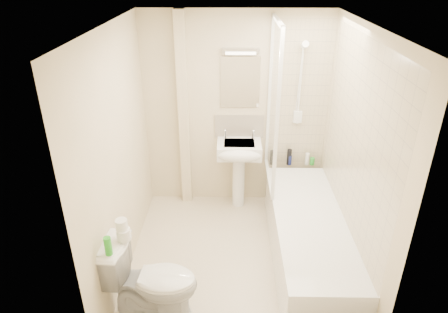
{
  "coord_description": "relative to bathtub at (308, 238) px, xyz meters",
  "views": [
    {
      "loc": [
        -0.06,
        -3.31,
        2.88
      ],
      "look_at": [
        -0.12,
        0.2,
        1.13
      ],
      "focal_mm": 32.0,
      "sensor_mm": 36.0,
      "label": 1
    }
  ],
  "objects": [
    {
      "name": "floor",
      "position": [
        -0.75,
        -0.01,
        -0.29
      ],
      "size": [
        2.5,
        2.5,
        0.0
      ],
      "primitive_type": "plane",
      "color": "beige",
      "rests_on": "ground"
    },
    {
      "name": "wall_back",
      "position": [
        -0.75,
        1.24,
        0.91
      ],
      "size": [
        2.2,
        0.02,
        2.4
      ],
      "primitive_type": "cube",
      "color": "beige",
      "rests_on": "ground"
    },
    {
      "name": "wall_left",
      "position": [
        -1.85,
        -0.01,
        0.91
      ],
      "size": [
        0.02,
        2.5,
        2.4
      ],
      "primitive_type": "cube",
      "color": "beige",
      "rests_on": "ground"
    },
    {
      "name": "wall_right",
      "position": [
        0.35,
        -0.01,
        0.91
      ],
      "size": [
        0.02,
        2.5,
        2.4
      ],
      "primitive_type": "cube",
      "color": "beige",
      "rests_on": "ground"
    },
    {
      "name": "ceiling",
      "position": [
        -0.75,
        -0.01,
        2.11
      ],
      "size": [
        2.2,
        2.5,
        0.02
      ],
      "primitive_type": "cube",
      "color": "white",
      "rests_on": "wall_back"
    },
    {
      "name": "tile_back",
      "position": [
        0.0,
        1.23,
        1.14
      ],
      "size": [
        0.7,
        0.01,
        1.75
      ],
      "primitive_type": "cube",
      "color": "beige",
      "rests_on": "wall_back"
    },
    {
      "name": "tile_right",
      "position": [
        0.34,
        0.0,
        1.14
      ],
      "size": [
        0.01,
        2.1,
        1.75
      ],
      "primitive_type": "cube",
      "color": "beige",
      "rests_on": "wall_right"
    },
    {
      "name": "pipe_boxing",
      "position": [
        -1.37,
        1.18,
        0.91
      ],
      "size": [
        0.12,
        0.12,
        2.4
      ],
      "primitive_type": "cube",
      "color": "beige",
      "rests_on": "ground"
    },
    {
      "name": "splashback",
      "position": [
        -0.7,
        1.23,
        0.74
      ],
      "size": [
        0.6,
        0.02,
        0.3
      ],
      "primitive_type": "cube",
      "color": "beige",
      "rests_on": "wall_back"
    },
    {
      "name": "mirror",
      "position": [
        -0.7,
        1.23,
        1.29
      ],
      "size": [
        0.46,
        0.01,
        0.6
      ],
      "primitive_type": "cube",
      "color": "white",
      "rests_on": "wall_back"
    },
    {
      "name": "strip_light",
      "position": [
        -0.7,
        1.2,
        1.66
      ],
      "size": [
        0.42,
        0.07,
        0.07
      ],
      "primitive_type": "cube",
      "color": "silver",
      "rests_on": "wall_back"
    },
    {
      "name": "bathtub",
      "position": [
        0.0,
        0.0,
        0.0
      ],
      "size": [
        0.7,
        2.1,
        0.55
      ],
      "color": "white",
      "rests_on": "ground"
    },
    {
      "name": "shower_screen",
      "position": [
        -0.35,
        0.79,
        1.16
      ],
      "size": [
        0.04,
        0.92,
        1.8
      ],
      "color": "white",
      "rests_on": "bathtub"
    },
    {
      "name": "shower_fixture",
      "position": [
        -0.0,
        1.18,
        1.26
      ],
      "size": [
        0.1,
        0.16,
        0.99
      ],
      "color": "white",
      "rests_on": "wall_back"
    },
    {
      "name": "pedestal_sink",
      "position": [
        -0.7,
        1.0,
        0.43
      ],
      "size": [
        0.53,
        0.49,
        1.02
      ],
      "color": "white",
      "rests_on": "ground"
    },
    {
      "name": "bottle_black_a",
      "position": [
        -0.28,
        1.15,
        0.36
      ],
      "size": [
        0.05,
        0.05,
        0.19
      ],
      "primitive_type": "cylinder",
      "color": "black",
      "rests_on": "bathtub"
    },
    {
      "name": "bottle_black_b",
      "position": [
        -0.07,
        1.15,
        0.36
      ],
      "size": [
        0.06,
        0.06,
        0.21
      ],
      "primitive_type": "cylinder",
      "color": "black",
      "rests_on": "bathtub"
    },
    {
      "name": "bottle_blue",
      "position": [
        -0.07,
        1.15,
        0.32
      ],
      "size": [
        0.06,
        0.06,
        0.12
      ],
      "primitive_type": "cylinder",
      "color": "navy",
      "rests_on": "bathtub"
    },
    {
      "name": "bottle_white_b",
      "position": [
        0.16,
        1.15,
        0.34
      ],
      "size": [
        0.05,
        0.05,
        0.16
      ],
      "primitive_type": "cylinder",
      "color": "white",
      "rests_on": "bathtub"
    },
    {
      "name": "bottle_green",
      "position": [
        0.22,
        1.15,
        0.31
      ],
      "size": [
        0.06,
        0.06,
        0.09
      ],
      "primitive_type": "cylinder",
      "color": "green",
      "rests_on": "bathtub"
    },
    {
      "name": "toilet",
      "position": [
        -1.47,
        -0.75,
        0.11
      ],
      "size": [
        0.57,
        0.85,
        0.8
      ],
      "primitive_type": "imported",
      "rotation": [
        0.0,
        0.0,
        1.49
      ],
      "color": "white",
      "rests_on": "ground"
    },
    {
      "name": "toilet_roll_lower",
      "position": [
        -1.68,
        -0.69,
        0.56
      ],
      "size": [
        0.12,
        0.12,
        0.1
      ],
      "primitive_type": "cylinder",
      "color": "white",
      "rests_on": "toilet"
    },
    {
      "name": "toilet_roll_upper",
      "position": [
        -1.69,
        -0.68,
        0.65
      ],
      "size": [
        0.1,
        0.1,
        0.09
      ],
      "primitive_type": "cylinder",
      "color": "white",
      "rests_on": "toilet_roll_lower"
    },
    {
      "name": "green_bottle",
      "position": [
        -1.75,
        -0.87,
        0.59
      ],
      "size": [
        0.06,
        0.06,
        0.16
      ],
      "primitive_type": "cylinder",
      "color": "green",
      "rests_on": "toilet"
    }
  ]
}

